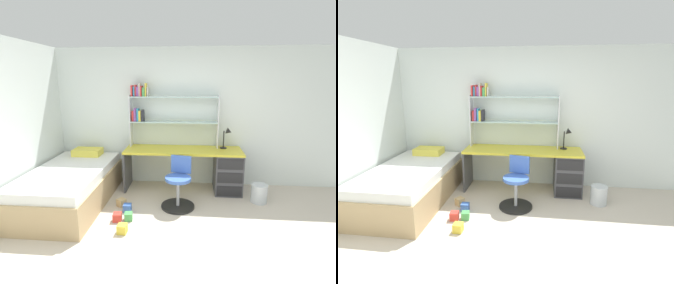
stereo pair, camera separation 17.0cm
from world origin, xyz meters
TOP-DOWN VIEW (x-y plane):
  - ground_plane at (0.00, 0.00)m, footprint 5.82×5.47m
  - room_shell at (-1.18, 1.17)m, footprint 5.82×5.47m
  - desk at (0.49, 1.90)m, footprint 2.04×0.62m
  - bookshelf_hutch at (-0.47, 2.09)m, footprint 1.58×0.22m
  - desk_lamp at (0.71, 1.99)m, footprint 0.20×0.17m
  - swivel_chair at (-0.11, 1.24)m, footprint 0.52×0.52m
  - bed_platform at (-1.83, 1.21)m, footprint 1.13×2.03m
  - waste_bin at (1.19, 1.50)m, footprint 0.26×0.26m
  - toy_block_green_0 at (-0.79, 0.76)m, footprint 0.13×0.13m
  - toy_block_red_1 at (-0.94, 0.72)m, footprint 0.13×0.13m
  - toy_block_natural_2 at (-1.00, 1.16)m, footprint 0.16×0.16m
  - toy_block_blue_3 at (-0.87, 1.00)m, footprint 0.12×0.12m
  - toy_block_yellow_4 at (-0.80, 0.43)m, footprint 0.12×0.12m

SIDE VIEW (x-z plane):
  - ground_plane at x=0.00m, z-range -0.02..0.00m
  - toy_block_green_0 at x=-0.79m, z-range 0.00..0.11m
  - toy_block_blue_3 at x=-0.87m, z-range 0.00..0.11m
  - toy_block_red_1 at x=-0.94m, z-range 0.00..0.12m
  - toy_block_natural_2 at x=-1.00m, z-range 0.00..0.12m
  - toy_block_yellow_4 at x=-0.80m, z-range 0.00..0.12m
  - waste_bin at x=1.19m, z-range 0.00..0.30m
  - bed_platform at x=-1.83m, z-range -0.06..0.64m
  - swivel_chair at x=-0.11m, z-range -0.08..0.70m
  - desk at x=0.49m, z-range 0.05..0.81m
  - desk_lamp at x=0.71m, z-range 0.82..1.20m
  - room_shell at x=-1.18m, z-range 0.00..2.51m
  - bookshelf_hutch at x=-0.47m, z-range 0.86..1.99m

